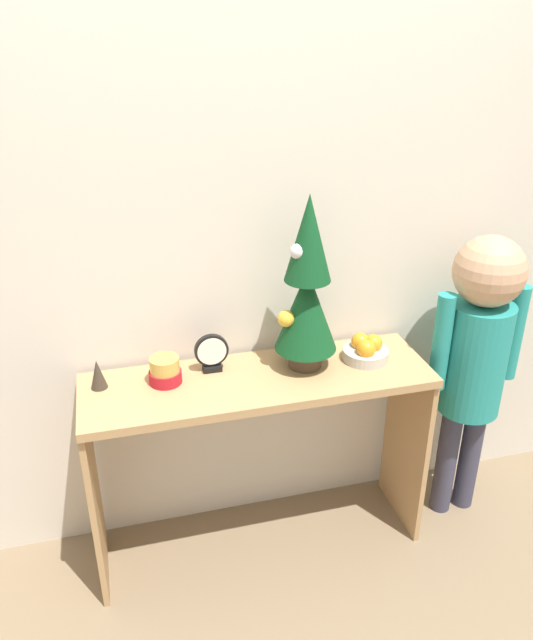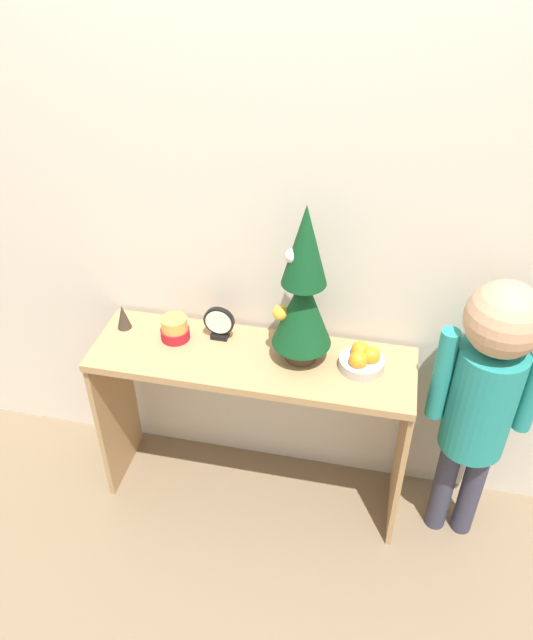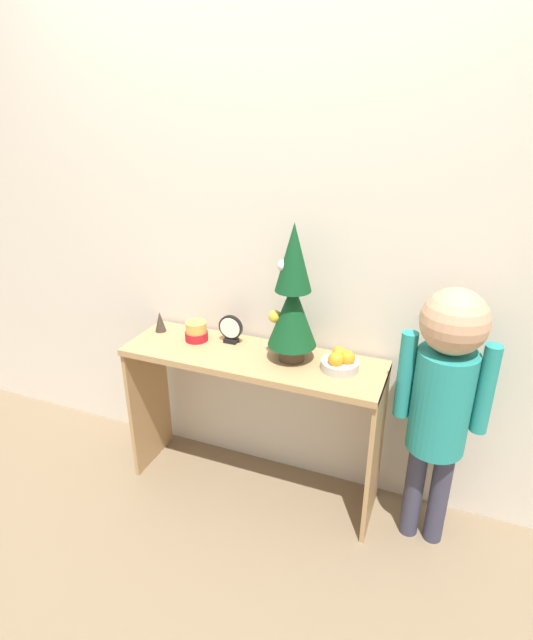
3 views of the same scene
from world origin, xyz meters
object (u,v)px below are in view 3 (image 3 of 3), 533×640
object	(u,v)px
singing_bowl	(196,332)
child_figure	(443,388)
mini_tree	(293,297)
desk_clock	(231,329)
figurine	(160,322)
fruit_bowl	(340,361)

from	to	relation	value
singing_bowl	child_figure	size ratio (longest dim) A/B	0.09
mini_tree	child_figure	xyz separation A→B (m)	(0.64, -0.05, -0.27)
desk_clock	child_figure	bearing A→B (deg)	-6.00
desk_clock	child_figure	size ratio (longest dim) A/B	0.12
mini_tree	desk_clock	xyz separation A→B (m)	(-0.32, 0.05, -0.22)
desk_clock	figurine	size ratio (longest dim) A/B	1.34
desk_clock	child_figure	distance (m)	0.97
desk_clock	figurine	xyz separation A→B (m)	(-0.38, -0.01, -0.02)
figurine	child_figure	world-z (taller)	child_figure
singing_bowl	child_figure	distance (m)	1.13
desk_clock	child_figure	xyz separation A→B (m)	(0.96, -0.10, -0.04)
fruit_bowl	mini_tree	bearing A→B (deg)	176.66
singing_bowl	desk_clock	bearing A→B (deg)	12.59
fruit_bowl	child_figure	world-z (taller)	child_figure
mini_tree	child_figure	distance (m)	0.70
desk_clock	figurine	distance (m)	0.38
mini_tree	singing_bowl	xyz separation A→B (m)	(-0.48, 0.01, -0.25)
singing_bowl	figurine	xyz separation A→B (m)	(-0.21, 0.02, 0.01)
singing_bowl	desk_clock	size ratio (longest dim) A/B	0.80
fruit_bowl	singing_bowl	distance (m)	0.70
mini_tree	desk_clock	size ratio (longest dim) A/B	4.45
desk_clock	singing_bowl	bearing A→B (deg)	-167.41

